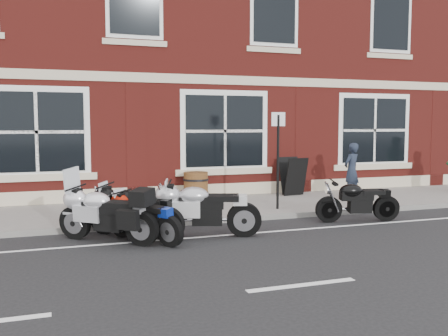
{
  "coord_description": "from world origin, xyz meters",
  "views": [
    {
      "loc": [
        -3.13,
        -8.86,
        2.17
      ],
      "look_at": [
        0.47,
        1.6,
        1.19
      ],
      "focal_mm": 40.0,
      "sensor_mm": 36.0,
      "label": 1
    }
  ],
  "objects_px": {
    "moto_naked_black": "(356,200)",
    "moto_touring_silver": "(105,212)",
    "moto_sport_red": "(144,216)",
    "pedestrian_left": "(352,170)",
    "parking_sign": "(278,153)",
    "barrel_planter": "(196,186)",
    "a_board_sign": "(293,176)",
    "moto_sport_black": "(134,209)",
    "moto_sport_silver": "(202,208)"
  },
  "relations": [
    {
      "from": "moto_sport_silver",
      "to": "barrel_planter",
      "type": "bearing_deg",
      "value": 4.78
    },
    {
      "from": "moto_sport_black",
      "to": "moto_naked_black",
      "type": "distance_m",
      "value": 4.88
    },
    {
      "from": "moto_sport_red",
      "to": "moto_sport_black",
      "type": "bearing_deg",
      "value": 69.25
    },
    {
      "from": "parking_sign",
      "to": "moto_touring_silver",
      "type": "bearing_deg",
      "value": -148.22
    },
    {
      "from": "barrel_planter",
      "to": "parking_sign",
      "type": "distance_m",
      "value": 2.66
    },
    {
      "from": "moto_naked_black",
      "to": "moto_touring_silver",
      "type": "bearing_deg",
      "value": 103.93
    },
    {
      "from": "moto_naked_black",
      "to": "parking_sign",
      "type": "height_order",
      "value": "parking_sign"
    },
    {
      "from": "moto_naked_black",
      "to": "parking_sign",
      "type": "relative_size",
      "value": 0.81
    },
    {
      "from": "pedestrian_left",
      "to": "barrel_planter",
      "type": "height_order",
      "value": "pedestrian_left"
    },
    {
      "from": "moto_touring_silver",
      "to": "parking_sign",
      "type": "distance_m",
      "value": 4.61
    },
    {
      "from": "barrel_planter",
      "to": "parking_sign",
      "type": "xyz_separation_m",
      "value": [
        1.49,
        -1.98,
        0.97
      ]
    },
    {
      "from": "moto_naked_black",
      "to": "a_board_sign",
      "type": "distance_m",
      "value": 3.47
    },
    {
      "from": "moto_naked_black",
      "to": "pedestrian_left",
      "type": "relative_size",
      "value": 1.24
    },
    {
      "from": "moto_sport_red",
      "to": "barrel_planter",
      "type": "distance_m",
      "value": 4.29
    },
    {
      "from": "moto_sport_red",
      "to": "moto_naked_black",
      "type": "height_order",
      "value": "moto_naked_black"
    },
    {
      "from": "parking_sign",
      "to": "moto_sport_black",
      "type": "bearing_deg",
      "value": -148.93
    },
    {
      "from": "pedestrian_left",
      "to": "barrel_planter",
      "type": "distance_m",
      "value": 4.4
    },
    {
      "from": "pedestrian_left",
      "to": "a_board_sign",
      "type": "relative_size",
      "value": 1.39
    },
    {
      "from": "moto_sport_silver",
      "to": "pedestrian_left",
      "type": "bearing_deg",
      "value": -42.27
    },
    {
      "from": "barrel_planter",
      "to": "moto_sport_black",
      "type": "bearing_deg",
      "value": -123.24
    },
    {
      "from": "moto_sport_silver",
      "to": "moto_naked_black",
      "type": "distance_m",
      "value": 3.66
    },
    {
      "from": "moto_sport_silver",
      "to": "a_board_sign",
      "type": "bearing_deg",
      "value": -26.92
    },
    {
      "from": "moto_touring_silver",
      "to": "pedestrian_left",
      "type": "xyz_separation_m",
      "value": [
        7.05,
        2.73,
        0.32
      ]
    },
    {
      "from": "a_board_sign",
      "to": "parking_sign",
      "type": "bearing_deg",
      "value": -134.0
    },
    {
      "from": "pedestrian_left",
      "to": "a_board_sign",
      "type": "bearing_deg",
      "value": -55.7
    },
    {
      "from": "moto_sport_black",
      "to": "a_board_sign",
      "type": "distance_m",
      "value": 6.08
    },
    {
      "from": "moto_sport_black",
      "to": "moto_sport_red",
      "type": "bearing_deg",
      "value": -126.97
    },
    {
      "from": "moto_sport_silver",
      "to": "pedestrian_left",
      "type": "xyz_separation_m",
      "value": [
        5.24,
        2.9,
        0.32
      ]
    },
    {
      "from": "moto_sport_black",
      "to": "parking_sign",
      "type": "bearing_deg",
      "value": -29.8
    },
    {
      "from": "moto_naked_black",
      "to": "barrel_planter",
      "type": "bearing_deg",
      "value": 50.79
    },
    {
      "from": "moto_sport_silver",
      "to": "barrel_planter",
      "type": "xyz_separation_m",
      "value": [
        0.93,
        3.74,
        -0.07
      ]
    },
    {
      "from": "moto_touring_silver",
      "to": "moto_sport_silver",
      "type": "xyz_separation_m",
      "value": [
        1.81,
        -0.17,
        0.01
      ]
    },
    {
      "from": "moto_sport_red",
      "to": "moto_sport_silver",
      "type": "relative_size",
      "value": 0.76
    },
    {
      "from": "moto_touring_silver",
      "to": "a_board_sign",
      "type": "height_order",
      "value": "moto_touring_silver"
    },
    {
      "from": "moto_touring_silver",
      "to": "moto_sport_black",
      "type": "distance_m",
      "value": 0.64
    },
    {
      "from": "moto_touring_silver",
      "to": "a_board_sign",
      "type": "distance_m",
      "value": 6.71
    },
    {
      "from": "moto_sport_black",
      "to": "moto_naked_black",
      "type": "xyz_separation_m",
      "value": [
        4.88,
        -0.13,
        -0.04
      ]
    },
    {
      "from": "moto_sport_black",
      "to": "barrel_planter",
      "type": "bearing_deg",
      "value": 7.0
    },
    {
      "from": "pedestrian_left",
      "to": "moto_sport_silver",
      "type": "bearing_deg",
      "value": 5.13
    },
    {
      "from": "moto_sport_black",
      "to": "moto_naked_black",
      "type": "bearing_deg",
      "value": -51.27
    },
    {
      "from": "moto_sport_black",
      "to": "a_board_sign",
      "type": "height_order",
      "value": "a_board_sign"
    },
    {
      "from": "moto_sport_red",
      "to": "pedestrian_left",
      "type": "xyz_separation_m",
      "value": [
        6.37,
        2.92,
        0.4
      ]
    },
    {
      "from": "parking_sign",
      "to": "pedestrian_left",
      "type": "bearing_deg",
      "value": 33.14
    },
    {
      "from": "moto_sport_black",
      "to": "pedestrian_left",
      "type": "bearing_deg",
      "value": -28.89
    },
    {
      "from": "barrel_planter",
      "to": "a_board_sign",
      "type": "bearing_deg",
      "value": 0.46
    },
    {
      "from": "a_board_sign",
      "to": "parking_sign",
      "type": "height_order",
      "value": "parking_sign"
    },
    {
      "from": "moto_sport_silver",
      "to": "parking_sign",
      "type": "distance_m",
      "value": 3.13
    },
    {
      "from": "moto_touring_silver",
      "to": "moto_naked_black",
      "type": "height_order",
      "value": "moto_touring_silver"
    },
    {
      "from": "moto_touring_silver",
      "to": "moto_sport_red",
      "type": "bearing_deg",
      "value": -65.18
    },
    {
      "from": "parking_sign",
      "to": "barrel_planter",
      "type": "bearing_deg",
      "value": 138.18
    }
  ]
}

